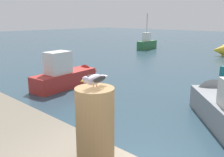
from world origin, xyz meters
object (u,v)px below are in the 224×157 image
boat_green (148,43)px  mooring_post (95,125)px  seagull (94,79)px  boat_red (69,75)px

boat_green → mooring_post: bearing=-56.4°
seagull → boat_green: 23.79m
mooring_post → boat_green: size_ratio=0.22×
mooring_post → boat_green: boat_green is taller
mooring_post → seagull: bearing=-80.4°
seagull → boat_red: bearing=144.8°
mooring_post → seagull: size_ratio=2.01×
mooring_post → boat_red: mooring_post is taller
boat_red → boat_green: bearing=111.1°
boat_red → seagull: bearing=-35.2°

